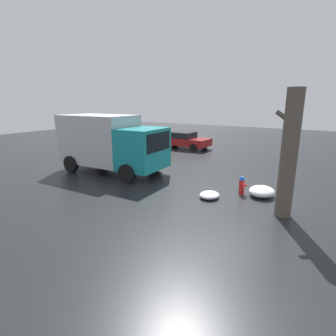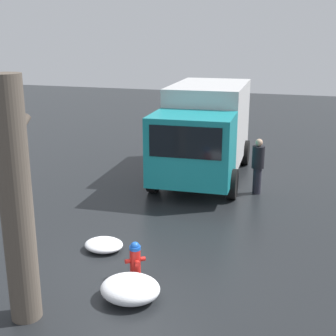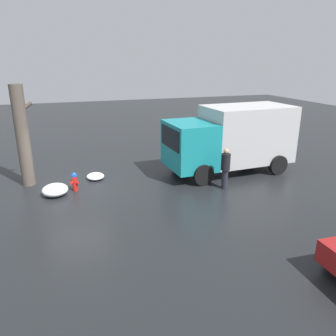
# 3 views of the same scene
# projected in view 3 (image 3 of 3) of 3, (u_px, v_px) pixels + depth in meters

# --- Properties ---
(ground_plane) EXTENTS (60.00, 60.00, 0.00)m
(ground_plane) POSITION_uv_depth(u_px,v_px,m) (76.00, 191.00, 13.32)
(ground_plane) COLOR black
(fire_hydrant) EXTENTS (0.36, 0.39, 0.77)m
(fire_hydrant) POSITION_uv_depth(u_px,v_px,m) (75.00, 181.00, 13.20)
(fire_hydrant) COLOR red
(fire_hydrant) RESTS_ON ground_plane
(tree_trunk) EXTENTS (0.80, 0.53, 4.18)m
(tree_trunk) POSITION_uv_depth(u_px,v_px,m) (23.00, 136.00, 13.30)
(tree_trunk) COLOR brown
(tree_trunk) RESTS_ON ground_plane
(delivery_truck) EXTENTS (6.00, 2.90, 3.05)m
(delivery_truck) POSITION_uv_depth(u_px,v_px,m) (232.00, 137.00, 15.18)
(delivery_truck) COLOR teal
(delivery_truck) RESTS_ON ground_plane
(pedestrian) EXTENTS (0.37, 0.37, 1.71)m
(pedestrian) POSITION_uv_depth(u_px,v_px,m) (225.00, 167.00, 13.25)
(pedestrian) COLOR #23232D
(pedestrian) RESTS_ON ground_plane
(snow_pile_by_hydrant) EXTENTS (1.00, 1.12, 0.42)m
(snow_pile_by_hydrant) POSITION_uv_depth(u_px,v_px,m) (55.00, 190.00, 12.85)
(snow_pile_by_hydrant) COLOR white
(snow_pile_by_hydrant) RESTS_ON ground_plane
(snow_pile_curbside) EXTENTS (0.76, 0.88, 0.25)m
(snow_pile_curbside) POSITION_uv_depth(u_px,v_px,m) (95.00, 176.00, 14.58)
(snow_pile_curbside) COLOR white
(snow_pile_curbside) RESTS_ON ground_plane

